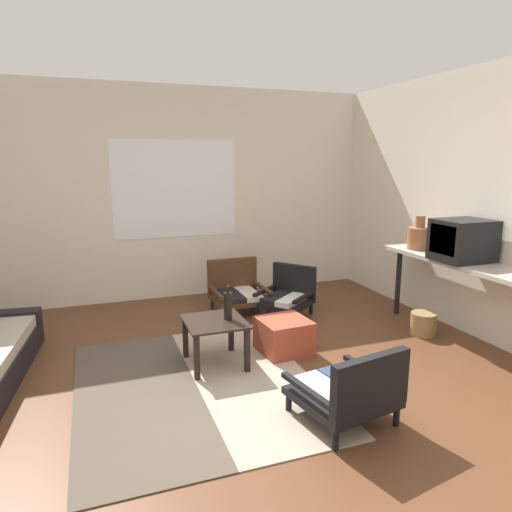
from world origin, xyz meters
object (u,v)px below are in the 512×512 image
Objects in this scene: armchair_by_window at (237,289)px; armchair_corner at (288,294)px; console_shelf at (454,267)px; glass_bottle at (228,305)px; armchair_striped_foreground at (350,390)px; coffee_table at (215,330)px; crt_television at (463,240)px; clay_vase at (419,237)px; wicker_basket at (423,324)px; ottoman_orange at (284,336)px.

armchair_by_window reaches higher than armchair_corner.
console_shelf is (1.23, -1.25, 0.50)m from armchair_corner.
glass_bottle reaches higher than armchair_by_window.
armchair_by_window is 0.62m from armchair_corner.
armchair_striped_foreground is at bearing -67.52° from glass_bottle.
armchair_by_window reaches higher than armchair_striped_foreground.
console_shelf is 6.01× the size of glass_bottle.
console_shelf is at bearing -42.16° from armchair_by_window.
armchair_corner is 1.83m from console_shelf.
console_shelf is (1.75, -1.59, 0.48)m from armchair_by_window.
armchair_corner is at bearing 41.89° from coffee_table.
crt_television reaches higher than clay_vase.
coffee_table is 2.51m from crt_television.
armchair_striped_foreground is at bearing -152.44° from crt_television.
clay_vase is at bearing 41.09° from armchair_striped_foreground.
crt_television reaches higher than armchair_corner.
crt_television is 0.62m from clay_vase.
armchair_corner is 1.52m from wicker_basket.
armchair_by_window is at bearing 149.10° from clay_vase.
coffee_table is at bearing 117.11° from armchair_striped_foreground.
armchair_corner is at bearing 149.89° from clay_vase.
crt_television is (1.71, -0.34, 0.87)m from ottoman_orange.
clay_vase reaches higher than armchair_by_window.
console_shelf is at bearing -45.10° from wicker_basket.
armchair_by_window reaches higher than wicker_basket.
coffee_table is 0.70m from ottoman_orange.
glass_bottle is (-2.27, 0.29, -0.49)m from crt_television.
coffee_table is 0.25m from glass_bottle.
clay_vase reaches higher than glass_bottle.
wicker_basket is (-0.17, -0.37, -0.85)m from clay_vase.
crt_television reaches higher than glass_bottle.
console_shelf reaches higher than armchair_corner.
armchair_by_window is 0.88× the size of armchair_striped_foreground.
glass_bottle is (-0.52, -1.38, 0.28)m from armchair_by_window.
ottoman_orange is 0.68m from glass_bottle.
clay_vase reaches higher than coffee_table.
armchair_by_window is 1.72× the size of clay_vase.
crt_television is at bearing -43.65° from armchair_by_window.
coffee_table is 1.56m from armchair_corner.
glass_bottle is 2.14m from wicker_basket.
clay_vase is at bearing -30.11° from armchair_corner.
glass_bottle is at bearing -134.89° from armchair_corner.
wicker_basket is at bearing -115.18° from clay_vase.
coffee_table is 0.72× the size of armchair_corner.
armchair_striped_foreground is 2.14m from crt_television.
coffee_table is at bearing 178.77° from glass_bottle.
armchair_corner is at bearing 45.11° from glass_bottle.
crt_television is 0.96m from wicker_basket.
armchair_corner is 1.98m from crt_television.
coffee_table reaches higher than ottoman_orange.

